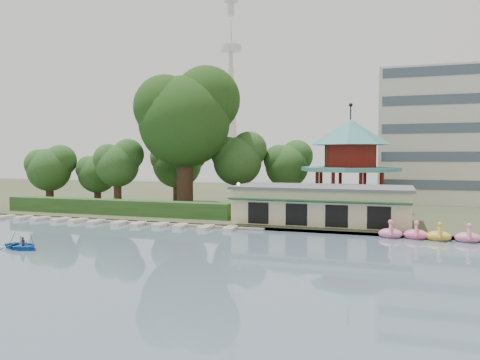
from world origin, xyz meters
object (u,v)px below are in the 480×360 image
at_px(rowboat_with_passengers, 22,243).
at_px(boathouse, 322,204).
at_px(dock, 120,221).
at_px(pavilion, 350,156).
at_px(big_tree, 186,114).

bearing_deg(rowboat_with_passengers, boathouse, 43.63).
xyz_separation_m(dock, pavilion, (24.00, 14.80, 7.36)).
bearing_deg(rowboat_with_passengers, dock, 92.76).
relative_size(boathouse, rowboat_with_passengers, 3.37).
bearing_deg(rowboat_with_passengers, big_tree, 84.79).
xyz_separation_m(dock, boathouse, (22.00, 4.77, 2.25)).
bearing_deg(boathouse, big_tree, 161.73).
xyz_separation_m(big_tree, rowboat_with_passengers, (-2.42, -26.48, -12.46)).
bearing_deg(boathouse, dock, -167.76).
distance_m(dock, boathouse, 22.62).
xyz_separation_m(dock, big_tree, (3.16, 10.99, 12.84)).
relative_size(dock, pavilion, 2.52).
xyz_separation_m(pavilion, big_tree, (-20.84, -3.81, 5.48)).
bearing_deg(big_tree, boathouse, -18.27).
height_order(dock, big_tree, big_tree).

